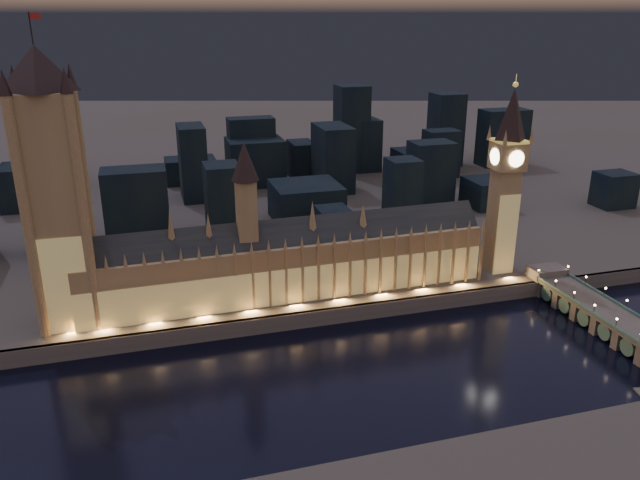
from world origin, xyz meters
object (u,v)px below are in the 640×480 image
object	(u,v)px
elizabeth_tower	(507,166)
westminster_bridge	(609,321)
palace_of_westminster	(287,261)
victoria_tower	(54,180)

from	to	relation	value
elizabeth_tower	westminster_bridge	xyz separation A→B (m)	(19.84, -65.37, -59.98)
elizabeth_tower	westminster_bridge	bearing A→B (deg)	-73.12
palace_of_westminster	westminster_bridge	xyz separation A→B (m)	(137.49, -65.20, -20.38)
palace_of_westminster	westminster_bridge	world-z (taller)	palace_of_westminster
victoria_tower	elizabeth_tower	distance (m)	218.15
palace_of_westminster	westminster_bridge	distance (m)	153.52
elizabeth_tower	westminster_bridge	size ratio (longest dim) A/B	0.92
victoria_tower	westminster_bridge	distance (m)	255.90
elizabeth_tower	palace_of_westminster	bearing A→B (deg)	-179.92
victoria_tower	elizabeth_tower	world-z (taller)	victoria_tower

